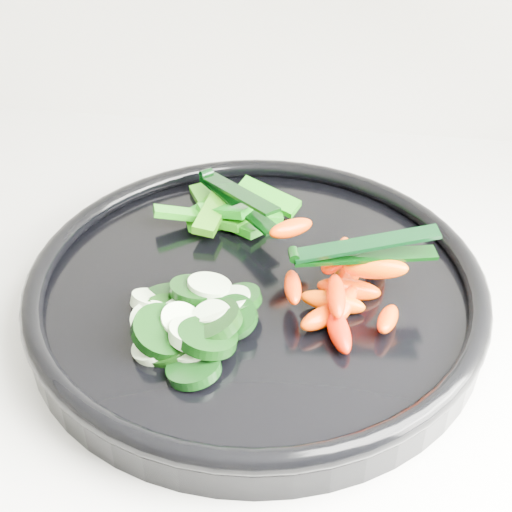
# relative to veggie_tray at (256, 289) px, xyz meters

# --- Properties ---
(veggie_tray) EXTENTS (0.42, 0.42, 0.04)m
(veggie_tray) POSITION_rel_veggie_tray_xyz_m (0.00, 0.00, 0.00)
(veggie_tray) COLOR black
(veggie_tray) RESTS_ON counter
(cucumber_pile) EXTENTS (0.11, 0.13, 0.04)m
(cucumber_pile) POSITION_rel_veggie_tray_xyz_m (-0.05, -0.06, 0.01)
(cucumber_pile) COLOR black
(cucumber_pile) RESTS_ON veggie_tray
(carrot_pile) EXTENTS (0.12, 0.14, 0.05)m
(carrot_pile) POSITION_rel_veggie_tray_xyz_m (0.07, -0.00, 0.02)
(carrot_pile) COLOR #FC3C00
(carrot_pile) RESTS_ON veggie_tray
(pepper_pile) EXTENTS (0.13, 0.09, 0.04)m
(pepper_pile) POSITION_rel_veggie_tray_xyz_m (-0.04, 0.09, 0.01)
(pepper_pile) COLOR #0A6C0A
(pepper_pile) RESTS_ON veggie_tray
(tong_carrot) EXTENTS (0.11, 0.04, 0.02)m
(tong_carrot) POSITION_rel_veggie_tray_xyz_m (0.08, -0.01, 0.05)
(tong_carrot) COLOR black
(tong_carrot) RESTS_ON carrot_pile
(tong_pepper) EXTENTS (0.09, 0.09, 0.02)m
(tong_pepper) POSITION_rel_veggie_tray_xyz_m (-0.03, 0.09, 0.03)
(tong_pepper) COLOR black
(tong_pepper) RESTS_ON pepper_pile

